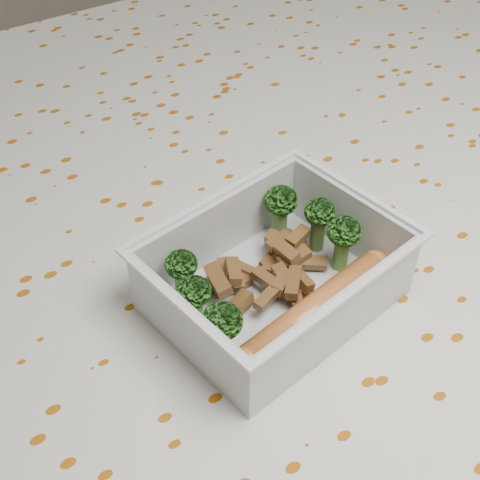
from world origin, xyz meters
TOP-DOWN VIEW (x-y plane):
  - dining_table at (0.00, 0.00)m, footprint 1.40×0.90m
  - tablecloth at (0.00, 0.00)m, footprint 1.46×0.96m
  - lunch_container at (0.00, -0.03)m, footprint 0.18×0.15m
  - broccoli_florets at (-0.00, -0.02)m, footprint 0.14×0.10m
  - meat_pile at (0.01, -0.02)m, footprint 0.09×0.07m
  - sausage at (0.01, -0.07)m, footprint 0.14×0.04m

SIDE VIEW (x-z plane):
  - dining_table at x=0.00m, z-range 0.29..1.04m
  - tablecloth at x=0.00m, z-range 0.62..0.81m
  - meat_pile at x=0.01m, z-range 0.76..0.79m
  - sausage at x=0.01m, z-range 0.76..0.78m
  - lunch_container at x=0.00m, z-range 0.75..0.80m
  - broccoli_florets at x=0.00m, z-range 0.77..0.81m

